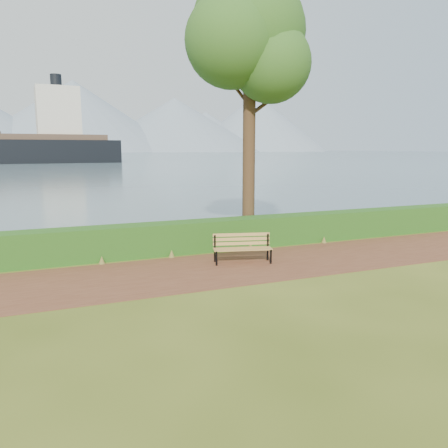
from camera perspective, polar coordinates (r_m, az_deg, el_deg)
name	(u,v)px	position (r m, az deg, el deg)	size (l,w,h in m)	color
ground	(230,271)	(12.13, 0.76, -6.13)	(140.00, 140.00, 0.00)	#404F16
path	(226,268)	(12.40, 0.22, -5.75)	(40.00, 3.40, 0.01)	#552D1D
hedge	(199,236)	(14.38, -3.22, -1.54)	(32.00, 0.85, 1.00)	#1C4413
water	(55,154)	(270.82, -21.16, 8.53)	(700.00, 510.00, 0.00)	#465F70
mountains	(39,119)	(417.55, -23.04, 12.47)	(585.00, 190.00, 70.00)	slate
bench	(242,246)	(12.90, 2.39, -2.89)	(1.78, 0.91, 0.86)	black
tree	(250,39)	(15.90, 3.42, 23.02)	(4.66, 3.91, 9.37)	#382417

